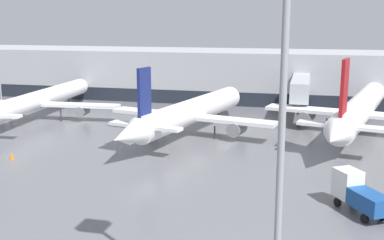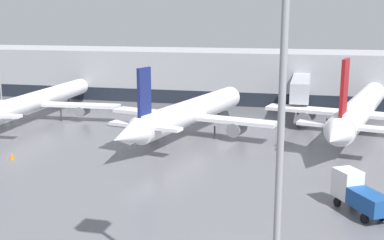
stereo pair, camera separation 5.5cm
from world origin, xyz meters
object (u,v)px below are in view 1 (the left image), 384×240
service_truck_0 (358,193)px  traffic_cone_0 (12,156)px  parked_jet_2 (37,100)px  parked_jet_3 (191,112)px  parked_jet_0 (359,109)px

service_truck_0 → traffic_cone_0: size_ratio=8.13×
parked_jet_2 → parked_jet_3: bearing=-103.1°
parked_jet_2 → parked_jet_3: (24.58, -4.36, 0.17)m
parked_jet_0 → traffic_cone_0: size_ratio=56.87×
parked_jet_0 → service_truck_0: (-2.38, -27.39, -1.65)m
parked_jet_0 → parked_jet_2: parked_jet_0 is taller
parked_jet_2 → traffic_cone_0: 21.59m
service_truck_0 → traffic_cone_0: service_truck_0 is taller
parked_jet_0 → parked_jet_2: 45.57m
parked_jet_3 → service_truck_0: size_ratio=6.12×
parked_jet_0 → parked_jet_2: size_ratio=1.03×
parked_jet_3 → traffic_cone_0: bearing=146.3°
parked_jet_2 → service_truck_0: (43.16, -25.89, -1.26)m
parked_jet_2 → parked_jet_3: size_ratio=1.11×
parked_jet_3 → service_truck_0: (18.59, -21.53, -1.43)m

